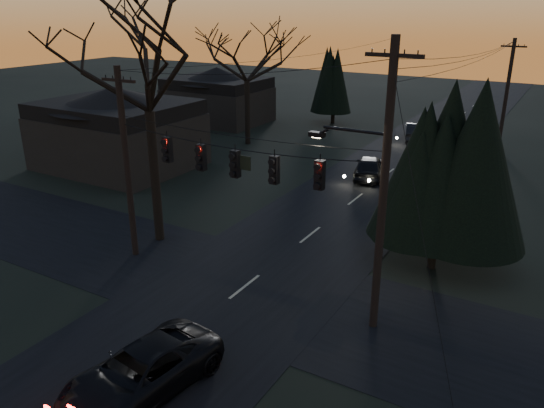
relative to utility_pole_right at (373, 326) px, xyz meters
The scene contains 16 objects.
main_road 11.41m from the utility_pole_right, 118.81° to the left, with size 8.00×120.00×0.02m, color black.
cross_road 5.50m from the utility_pole_right, behind, with size 60.00×7.00×0.02m, color black.
utility_pole_right is the anchor object (origin of this frame).
utility_pole_left 11.50m from the utility_pole_right, behind, with size 1.80×0.30×8.50m, color black, non-canonical shape.
utility_pole_far_r 28.00m from the utility_pole_right, 90.00° to the left, with size 1.80×0.30×8.50m, color black, non-canonical shape.
utility_pole_far_l 37.79m from the utility_pole_right, 107.72° to the left, with size 0.30×0.30×8.00m, color black, non-canonical shape.
span_signal_assembly 7.78m from the utility_pole_right, behind, with size 11.50×0.44×1.57m.
bare_tree_left 14.76m from the utility_pole_right, behind, with size 8.83×8.83×12.64m.
evergreen_right 6.97m from the utility_pole_right, 83.62° to the left, with size 4.83×4.83×7.13m.
bare_tree_dist 27.96m from the utility_pole_right, 132.32° to the left, with size 7.54×7.54×10.16m.
evergreen_dist 34.88m from the utility_pole_right, 116.58° to the left, with size 3.43×3.43×6.54m.
house_left_near 24.78m from the utility_pole_right, 156.04° to the left, with size 10.00×8.00×5.60m.
house_left_far 36.51m from the utility_pole_right, 134.44° to the left, with size 9.00×7.00×5.20m.
suv_near 8.25m from the utility_pole_right, 124.89° to the right, with size 2.34×5.08×1.41m, color black.
sedan_oncoming_a 17.47m from the utility_pole_right, 111.15° to the left, with size 1.78×4.42×1.50m, color black.
sedan_oncoming_b 28.86m from the utility_pole_right, 103.28° to the left, with size 1.54×4.42×1.46m, color black.
Camera 1 is at (10.57, -5.86, 10.83)m, focal length 35.00 mm.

